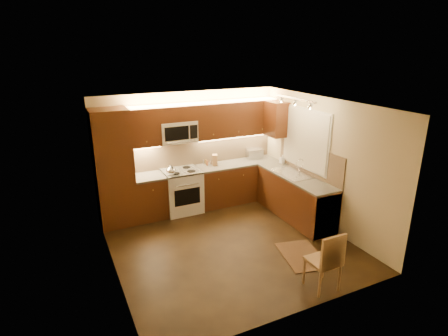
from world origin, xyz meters
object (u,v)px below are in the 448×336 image
microwave (178,132)px  knife_block (215,160)px  sink (292,170)px  soap_bottle (282,159)px  stove (182,191)px  dining_chair (323,259)px  toaster_oven (254,153)px  kettle (171,170)px

microwave → knife_block: (0.81, -0.05, -0.70)m
sink → soap_bottle: (0.21, 0.68, 0.02)m
stove → soap_bottle: size_ratio=4.78×
sink → dining_chair: 2.53m
stove → sink: size_ratio=1.07×
microwave → dining_chair: 3.85m
stove → sink: 2.35m
soap_bottle → toaster_oven: bearing=116.8°
microwave → kettle: size_ratio=3.47×
microwave → soap_bottle: size_ratio=3.95×
sink → toaster_oven: size_ratio=2.36×
sink → soap_bottle: 0.72m
kettle → knife_block: (1.09, 0.26, -0.01)m
microwave → knife_block: bearing=-3.3°
microwave → toaster_oven: size_ratio=2.09×
stove → dining_chair: dining_chair is taller
soap_bottle → dining_chair: 3.24m
kettle → dining_chair: kettle is taller
toaster_oven → soap_bottle: 0.72m
soap_bottle → stove: bearing=165.5°
dining_chair → toaster_oven: bearing=76.2°
toaster_oven → kettle: bearing=-161.8°
knife_block → dining_chair: size_ratio=0.25×
stove → knife_block: 0.99m
knife_block → kettle: bearing=-144.8°
sink → knife_block: 1.70m
microwave → stove: bearing=-90.0°
toaster_oven → knife_block: 1.05m
microwave → kettle: 0.81m
microwave → soap_bottle: 2.40m
kettle → knife_block: bearing=-2.7°
kettle → toaster_oven: (2.13, 0.35, -0.02)m
sink → toaster_oven: bearing=96.3°
microwave → kettle: microwave is taller
dining_chair → kettle: bearing=111.5°
sink → toaster_oven: (-0.14, 1.31, 0.03)m
knife_block → soap_bottle: size_ratio=1.22×
stove → soap_bottle: 2.32m
sink → toaster_oven: 1.31m
knife_block → dining_chair: 3.51m
sink → knife_block: bearing=134.4°
stove → knife_block: (0.81, 0.09, 0.56)m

